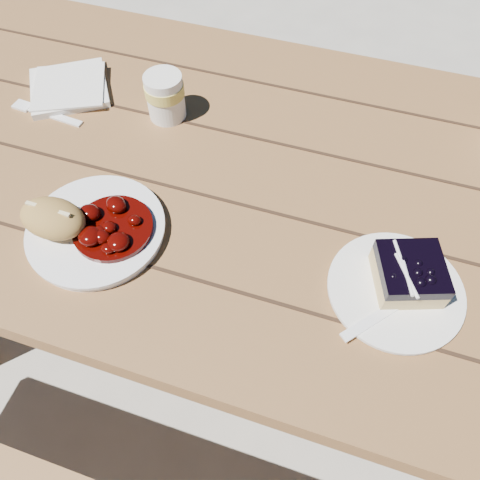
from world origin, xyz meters
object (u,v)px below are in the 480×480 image
(main_plate, at_px, (97,231))
(bread_roll, at_px, (53,218))
(picnic_table, at_px, (317,241))
(second_cup, at_px, (165,97))
(dessert_plate, at_px, (395,290))
(blueberry_cake, at_px, (409,274))

(main_plate, distance_m, bread_roll, 0.07)
(picnic_table, distance_m, second_cup, 0.41)
(main_plate, bearing_deg, dessert_plate, 4.98)
(main_plate, bearing_deg, bread_roll, -160.02)
(picnic_table, relative_size, dessert_plate, 10.19)
(picnic_table, distance_m, bread_roll, 0.50)
(picnic_table, bearing_deg, second_cup, 165.32)
(bread_roll, relative_size, blueberry_cake, 0.91)
(main_plate, bearing_deg, picnic_table, 31.59)
(bread_roll, bearing_deg, second_cup, 80.50)
(dessert_plate, bearing_deg, bread_roll, -173.39)
(picnic_table, relative_size, second_cup, 22.38)
(bread_roll, relative_size, dessert_plate, 0.55)
(dessert_plate, bearing_deg, picnic_table, 128.71)
(blueberry_cake, bearing_deg, main_plate, 166.99)
(main_plate, distance_m, second_cup, 0.30)
(bread_roll, distance_m, dessert_plate, 0.53)
(bread_roll, distance_m, second_cup, 0.32)
(bread_roll, xyz_separation_m, blueberry_cake, (0.54, 0.08, -0.01))
(blueberry_cake, distance_m, second_cup, 0.54)
(picnic_table, xyz_separation_m, bread_roll, (-0.39, -0.23, 0.21))
(picnic_table, bearing_deg, dessert_plate, -51.29)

